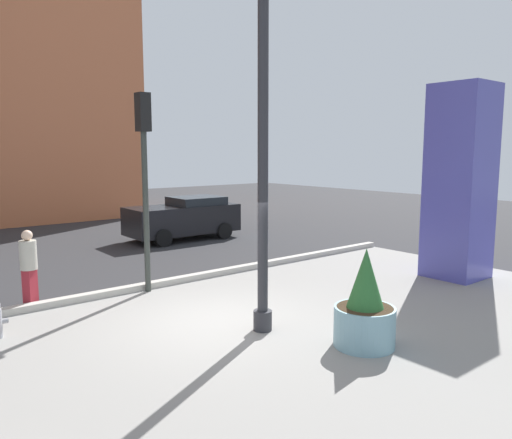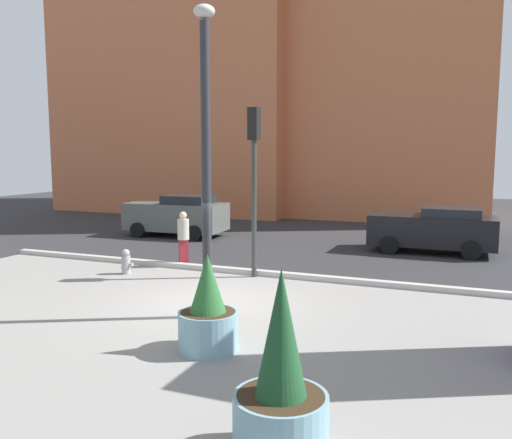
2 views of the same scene
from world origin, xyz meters
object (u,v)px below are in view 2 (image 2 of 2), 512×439
at_px(lamp_post, 206,170).
at_px(car_curb_west, 434,229).
at_px(traffic_light_far_side, 254,165).
at_px(potted_plant_near_right, 208,314).
at_px(car_far_lane, 177,215).
at_px(fire_hydrant, 126,262).
at_px(potted_plant_mid_plaza, 281,392).
at_px(pedestrian_crossing, 183,236).

distance_m(lamp_post, car_curb_west, 10.81).
distance_m(lamp_post, traffic_light_far_side, 3.89).
xyz_separation_m(potted_plant_near_right, car_curb_west, (3.19, 11.47, 0.19)).
relative_size(traffic_light_far_side, car_far_lane, 1.12).
distance_m(potted_plant_near_right, car_curb_west, 11.90).
bearing_deg(fire_hydrant, potted_plant_mid_plaza, -44.67).
height_order(potted_plant_mid_plaza, pedestrian_crossing, potted_plant_mid_plaza).
bearing_deg(lamp_post, traffic_light_far_side, 96.93).
relative_size(lamp_post, fire_hydrant, 8.73).
relative_size(potted_plant_near_right, pedestrian_crossing, 1.02).
height_order(potted_plant_near_right, car_far_lane, car_far_lane).
height_order(potted_plant_near_right, potted_plant_mid_plaza, potted_plant_mid_plaza).
distance_m(potted_plant_near_right, traffic_light_far_side, 6.30).
relative_size(traffic_light_far_side, pedestrian_crossing, 2.77).
xyz_separation_m(car_curb_west, pedestrian_crossing, (-7.15, -5.36, 0.11)).
bearing_deg(potted_plant_mid_plaza, car_far_lane, 124.17).
bearing_deg(car_far_lane, potted_plant_near_right, -57.54).
bearing_deg(car_far_lane, fire_hydrant, -71.87).
relative_size(potted_plant_mid_plaza, fire_hydrant, 3.03).
relative_size(lamp_post, traffic_light_far_side, 1.36).
bearing_deg(potted_plant_mid_plaza, lamp_post, 125.90).
bearing_deg(potted_plant_near_right, lamp_post, 117.25).
xyz_separation_m(lamp_post, fire_hydrant, (-4.11, 2.80, -2.82)).
bearing_deg(car_far_lane, potted_plant_mid_plaza, -55.83).
bearing_deg(fire_hydrant, car_far_lane, 108.13).
distance_m(traffic_light_far_side, car_curb_west, 7.80).
bearing_deg(potted_plant_mid_plaza, fire_hydrant, 135.33).
bearing_deg(traffic_light_far_side, fire_hydrant, -163.73).
relative_size(car_far_lane, pedestrian_crossing, 2.48).
height_order(car_far_lane, car_curb_west, car_far_lane).
relative_size(potted_plant_near_right, potted_plant_mid_plaza, 0.78).
bearing_deg(potted_plant_mid_plaza, traffic_light_far_side, 113.93).
xyz_separation_m(potted_plant_near_right, potted_plant_mid_plaza, (2.32, -2.71, 0.12)).
xyz_separation_m(lamp_post, car_far_lane, (-6.35, 9.66, -2.28)).
bearing_deg(potted_plant_mid_plaza, car_curb_west, 86.51).
bearing_deg(fire_hydrant, pedestrian_crossing, 56.44).
relative_size(fire_hydrant, traffic_light_far_side, 0.16).
bearing_deg(fire_hydrant, potted_plant_near_right, -42.20).
bearing_deg(lamp_post, pedestrian_crossing, 125.04).
bearing_deg(car_far_lane, pedestrian_crossing, -58.11).
bearing_deg(fire_hydrant, lamp_post, -34.26).
xyz_separation_m(lamp_post, potted_plant_mid_plaza, (3.22, -4.44, -2.39)).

